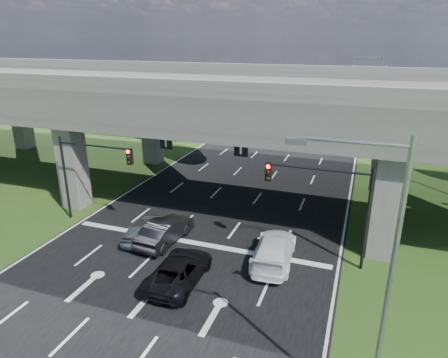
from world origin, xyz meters
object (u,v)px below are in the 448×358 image
Objects in this scene: streetlight_near at (376,273)px; streetlight_far at (375,108)px; streetlight_beyond at (375,89)px; car_trailing at (179,270)px; car_dark at (165,231)px; signal_left at (89,166)px; car_white at (274,250)px; signal_right at (328,195)px; car_silver at (144,228)px.

streetlight_near is 30.00m from streetlight_far.
car_trailing is at bearing -102.74° from streetlight_beyond.
car_dark is (-11.90, -37.00, -5.04)m from streetlight_beyond.
signal_left is 6.97m from car_dark.
car_dark is 4.54m from car_trailing.
streetlight_far is 22.15m from car_white.
car_trailing is (-9.19, -40.64, -5.11)m from streetlight_beyond.
streetlight_near is 11.80m from car_trailing.
signal_left is at bearing 150.98° from streetlight_near.
signal_right is 0.60× the size of streetlight_far.
streetlight_near reaches higher than signal_right.
car_dark is at bearing -119.53° from streetlight_far.
car_dark is (-11.90, 9.00, -5.04)m from streetlight_near.
signal_right is at bearing 177.99° from car_silver.
streetlight_near is at bearing -77.12° from signal_right.
car_dark is at bearing -8.89° from signal_left.
car_silver is at bearing -41.28° from car_trailing.
car_trailing is (-9.19, -24.64, -5.11)m from streetlight_far.
streetlight_near is (17.92, -9.94, 1.66)m from signal_left.
signal_left is (-15.65, 0.00, 0.00)m from signal_right.
streetlight_near reaches higher than car_white.
signal_left is 26.95m from streetlight_far.
car_dark is at bearing 142.89° from streetlight_near.
streetlight_far is 2.11× the size of car_dark.
car_dark is (-9.62, -0.94, -3.38)m from signal_right.
car_white is at bearing -160.33° from signal_right.
car_trailing is at bearing 149.74° from streetlight_near.
streetlight_near is 1.98× the size of car_trailing.
car_trailing is at bearing 131.35° from car_dark.
car_trailing is at bearing -110.45° from streetlight_far.
signal_left reaches higher than car_white.
car_silver is at bearing -109.89° from streetlight_beyond.
car_dark is (6.02, -0.94, -3.38)m from signal_left.
car_white is (8.49, 0.03, 0.07)m from car_silver.
signal_right reaches higher than car_trailing.
car_trailing is (-6.91, -4.58, -3.45)m from signal_right.
streetlight_near is at bearing 114.14° from car_white.
streetlight_near is at bearing 149.02° from car_trailing.
car_trailing is at bearing -146.47° from signal_right.
signal_left reaches higher than car_silver.
car_dark reaches higher than car_silver.
streetlight_near reaches higher than car_silver.
streetlight_far is (17.92, 20.06, 1.66)m from signal_left.
streetlight_far is at bearing -90.00° from streetlight_beyond.
streetlight_near is 2.40× the size of car_silver.
car_dark is (1.50, 0.03, 0.07)m from car_silver.
car_silver is (-11.13, -0.98, -3.45)m from signal_right.
streetlight_far reaches higher than car_white.
car_silver is at bearing -174.99° from signal_right.
signal_right is 1.44× the size of car_silver.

